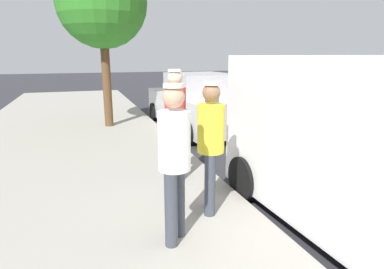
{
  "coord_description": "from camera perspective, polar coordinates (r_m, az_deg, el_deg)",
  "views": [
    {
      "loc": [
        3.12,
        3.75,
        2.15
      ],
      "look_at": [
        1.65,
        -0.51,
        1.05
      ],
      "focal_mm": 30.44,
      "sensor_mm": 36.0,
      "label": 1
    }
  ],
  "objects": [
    {
      "name": "pedestrian_in_white",
      "position": [
        3.4,
        -3.1,
        -3.53
      ],
      "size": [
        0.34,
        0.34,
        1.73
      ],
      "color": "#383D47",
      "rests_on": "sidewalk_slab"
    },
    {
      "name": "pedestrian_in_red",
      "position": [
        5.23,
        -2.94,
        3.09
      ],
      "size": [
        0.34,
        0.34,
        1.79
      ],
      "color": "#4C608C",
      "rests_on": "sidewalk_slab"
    },
    {
      "name": "street_tree",
      "position": [
        9.69,
        -15.5,
        21.25
      ],
      "size": [
        2.42,
        2.42,
        4.58
      ],
      "color": "brown",
      "rests_on": "sidewalk_slab"
    },
    {
      "name": "parking_meter_near",
      "position": [
        4.71,
        3.45,
        1.83
      ],
      "size": [
        0.14,
        0.18,
        1.52
      ],
      "color": "gray",
      "rests_on": "sidewalk_slab"
    },
    {
      "name": "sidewalk_slab",
      "position": [
        4.3,
        -22.55,
        -16.25
      ],
      "size": [
        5.0,
        32.0,
        0.15
      ],
      "primitive_type": "cube",
      "color": "#9E998E",
      "rests_on": "ground"
    },
    {
      "name": "pedestrian_in_yellow",
      "position": [
        4.08,
        3.29,
        -0.95
      ],
      "size": [
        0.34,
        0.34,
        1.69
      ],
      "color": "#383D47",
      "rests_on": "sidewalk_slab"
    },
    {
      "name": "ground_plane",
      "position": [
        5.33,
        19.26,
        -10.89
      ],
      "size": [
        80.0,
        80.0,
        0.0
      ],
      "primitive_type": "plane",
      "color": "#2D2D33"
    },
    {
      "name": "parked_sedan_behind",
      "position": [
        9.65,
        1.03,
        5.36
      ],
      "size": [
        2.13,
        4.48,
        1.65
      ],
      "color": "#BCBCC1",
      "rests_on": "ground"
    }
  ]
}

